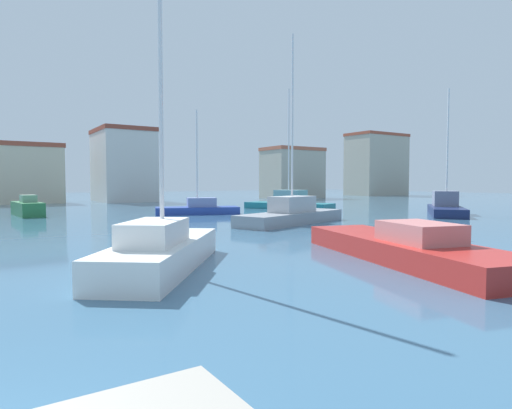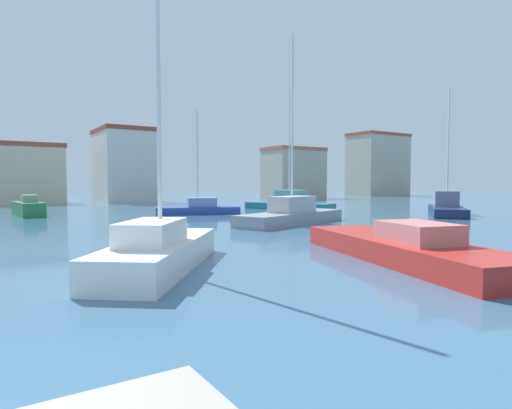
{
  "view_description": "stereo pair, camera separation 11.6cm",
  "coord_description": "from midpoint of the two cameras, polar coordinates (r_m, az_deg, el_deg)",
  "views": [
    {
      "loc": [
        1.25,
        -3.77,
        2.44
      ],
      "look_at": [
        15.49,
        18.18,
        1.05
      ],
      "focal_mm": 30.19,
      "sensor_mm": 36.0,
      "label": 1
    },
    {
      "loc": [
        1.34,
        -3.83,
        2.44
      ],
      "look_at": [
        15.49,
        18.18,
        1.05
      ],
      "focal_mm": 30.19,
      "sensor_mm": 36.0,
      "label": 2
    }
  ],
  "objects": [
    {
      "name": "warehouse_block",
      "position": [
        64.26,
        5.04,
        4.19
      ],
      "size": [
        8.32,
        5.75,
        7.46
      ],
      "color": "#B2A893",
      "rests_on": "ground"
    },
    {
      "name": "harbor_office",
      "position": [
        55.07,
        -30.55,
        3.6
      ],
      "size": [
        12.54,
        5.74,
        6.75
      ],
      "color": "beige",
      "rests_on": "ground"
    },
    {
      "name": "sailboat_grey_distant_east",
      "position": [
        25.19,
        4.92,
        -1.21
      ],
      "size": [
        8.6,
        4.8,
        10.88
      ],
      "color": "gray",
      "rests_on": "water"
    },
    {
      "name": "sailboat_navy_near_pier",
      "position": [
        34.64,
        24.0,
        -0.2
      ],
      "size": [
        7.06,
        6.22,
        9.16
      ],
      "color": "#19234C",
      "rests_on": "water"
    },
    {
      "name": "yacht_club",
      "position": [
        80.67,
        15.89,
        5.11
      ],
      "size": [
        10.54,
        6.24,
        11.01
      ],
      "color": "#B2A893",
      "rests_on": "ground"
    },
    {
      "name": "water",
      "position": [
        27.57,
        -2.8,
        -2.04
      ],
      "size": [
        160.0,
        160.0,
        0.0
      ],
      "primitive_type": "plane",
      "color": "#38607F",
      "rests_on": "ground"
    },
    {
      "name": "motorboat_green_behind_lamppost",
      "position": [
        35.0,
        -27.85,
        -0.41
      ],
      "size": [
        1.84,
        4.99,
        1.5
      ],
      "color": "#28703D",
      "rests_on": "water"
    },
    {
      "name": "sailboat_white_outer_mooring",
      "position": [
        12.26,
        -12.45,
        -5.86
      ],
      "size": [
        5.41,
        6.24,
        8.63
      ],
      "color": "white",
      "rests_on": "water"
    },
    {
      "name": "sailboat_teal_inner_mooring",
      "position": [
        38.56,
        4.59,
        0.3
      ],
      "size": [
        5.5,
        8.3,
        10.62
      ],
      "color": "#1E707A",
      "rests_on": "water"
    },
    {
      "name": "motorboat_red_distant_north",
      "position": [
        14.05,
        19.25,
        -5.41
      ],
      "size": [
        4.61,
        8.96,
        1.25
      ],
      "color": "#B22823",
      "rests_on": "water"
    },
    {
      "name": "sailboat_blue_far_left",
      "position": [
        32.71,
        -7.52,
        -0.49
      ],
      "size": [
        6.51,
        4.0,
        7.8
      ],
      "color": "#233D93",
      "rests_on": "water"
    },
    {
      "name": "waterfront_apartments",
      "position": [
        56.03,
        -16.99,
        4.99
      ],
      "size": [
        6.28,
        8.49,
        8.93
      ],
      "color": "beige",
      "rests_on": "ground"
    }
  ]
}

